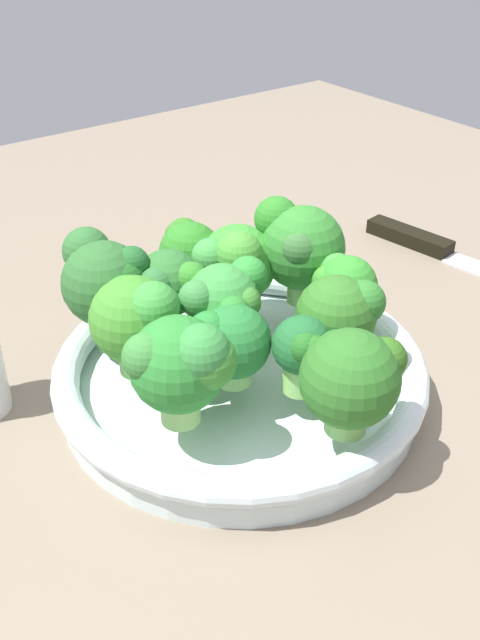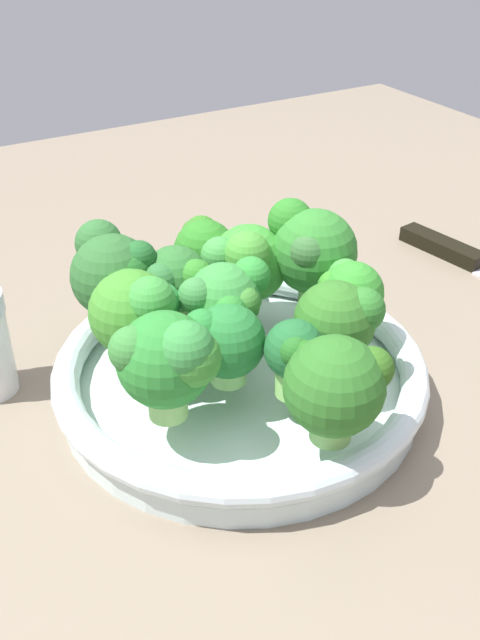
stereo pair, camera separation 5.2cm
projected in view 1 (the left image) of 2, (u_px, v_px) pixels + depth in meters
The scene contains 16 objects.
ground_plane at pixel (257, 388), 58.44cm from camera, with size 130.00×130.00×2.50cm, color #7A6C5A.
bowl at pixel (240, 374), 54.66cm from camera, with size 27.71×27.71×3.75cm.
broccoli_floret_0 at pixel (182, 364), 44.74cm from camera, with size 6.55×6.71×7.70cm.
broccoli_floret_1 at pixel (224, 299), 51.74cm from camera, with size 7.16×5.72×7.02cm.
broccoli_floret_2 at pixel (340, 314), 50.46cm from camera, with size 5.97×5.68×6.99cm.
broccoli_floret_3 at pixel (166, 284), 54.62cm from camera, with size 5.62×5.80×6.40cm.
broccoli_floret_4 at pixel (343, 285), 54.37cm from camera, with size 4.65×5.02×6.31cm.
broccoli_floret_5 at pixel (236, 262), 57.44cm from camera, with size 7.23×6.58×7.23cm.
broccoli_floret_6 at pixel (105, 279), 54.09cm from camera, with size 6.45×7.64×7.71cm.
broccoli_floret_7 at pixel (192, 250), 60.68cm from camera, with size 5.23×6.29×5.94cm.
broccoli_floret_8 at pixel (229, 339), 49.23cm from camera, with size 5.64×5.57×5.91cm.
broccoli_floret_9 at pixel (303, 350), 48.15cm from camera, with size 4.05×4.59×5.68cm.
broccoli_floret_10 at pixel (299, 246), 57.53cm from camera, with size 6.75×7.64×8.49cm.
broccoli_floret_11 at pixel (137, 317), 49.72cm from camera, with size 6.35×6.78×7.54cm.
broccoli_floret_12 at pixel (351, 377), 44.67cm from camera, with size 6.63×6.53×7.17cm.
knife at pixel (449, 253), 74.46cm from camera, with size 6.25×26.67×1.50cm.
Camera 1 is at (-28.86, -36.40, 34.65)cm, focal length 40.93 mm.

